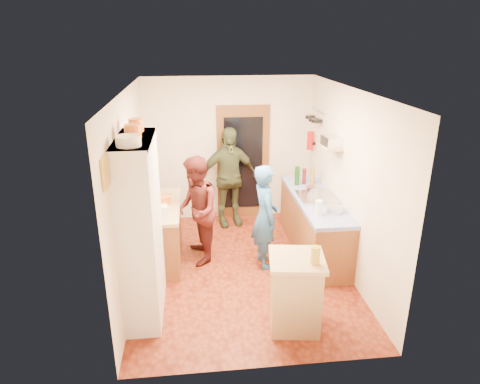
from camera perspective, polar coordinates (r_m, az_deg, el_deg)
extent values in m
cube|color=maroon|center=(6.43, 0.27, -10.31)|extent=(3.00, 4.00, 0.02)
cube|color=silver|center=(5.57, 0.32, 13.53)|extent=(3.00, 4.00, 0.02)
cube|color=silver|center=(7.79, -1.45, 5.69)|extent=(3.00, 0.02, 2.60)
cube|color=silver|center=(4.06, 3.67, -8.78)|extent=(3.00, 0.02, 2.60)
cube|color=silver|center=(5.90, -14.43, 0.17)|extent=(0.02, 4.00, 2.60)
cube|color=silver|center=(6.23, 14.23, 1.25)|extent=(0.02, 4.00, 2.60)
cube|color=brown|center=(7.84, 0.41, 3.90)|extent=(0.95, 0.06, 2.10)
cube|color=black|center=(7.81, 0.44, 3.83)|extent=(0.70, 0.02, 1.70)
cube|color=silver|center=(5.21, -13.03, -4.83)|extent=(0.40, 1.20, 2.20)
cube|color=silver|center=(4.86, -14.04, 6.77)|extent=(0.40, 1.14, 0.04)
cylinder|color=white|center=(4.50, -14.65, 6.61)|extent=(0.26, 0.26, 0.11)
cylinder|color=orange|center=(4.86, -14.10, 7.90)|extent=(0.18, 0.18, 0.15)
cylinder|color=orange|center=(5.17, -13.69, 8.65)|extent=(0.17, 0.17, 0.15)
cube|color=brown|center=(6.61, -10.62, -5.51)|extent=(0.60, 1.40, 0.85)
cube|color=tan|center=(6.43, -10.87, -1.90)|extent=(0.64, 1.44, 0.05)
cube|color=white|center=(5.90, -10.79, -2.74)|extent=(0.28, 0.23, 0.19)
cylinder|color=white|center=(6.30, -11.46, -1.33)|extent=(0.19, 0.19, 0.18)
cylinder|color=orange|center=(6.47, -10.17, -1.01)|extent=(0.23, 0.23, 0.10)
cube|color=tan|center=(6.88, -10.46, -0.06)|extent=(0.35, 0.29, 0.02)
cube|color=brown|center=(6.89, 9.77, -4.40)|extent=(0.60, 2.20, 0.84)
cube|color=#1F37A7|center=(6.72, 10.00, -0.91)|extent=(0.62, 2.22, 0.06)
cube|color=silver|center=(6.66, 10.14, -0.67)|extent=(0.55, 0.58, 0.04)
cylinder|color=silver|center=(6.67, 9.62, 0.17)|extent=(0.19, 0.19, 0.12)
cylinder|color=#143F14|center=(7.16, 7.63, 2.17)|extent=(0.10, 0.10, 0.32)
cylinder|color=#591419|center=(7.23, 8.56, 2.08)|extent=(0.08, 0.08, 0.27)
cylinder|color=olive|center=(7.22, 9.65, 2.08)|extent=(0.08, 0.08, 0.29)
cylinder|color=white|center=(6.03, 10.46, -2.07)|extent=(0.11, 0.11, 0.21)
cylinder|color=silver|center=(6.18, 12.48, -2.27)|extent=(0.27, 0.27, 0.09)
cube|color=tan|center=(5.15, 7.37, -13.37)|extent=(0.62, 0.62, 0.86)
cube|color=tan|center=(4.91, 7.61, -8.94)|extent=(0.70, 0.70, 0.05)
cube|color=white|center=(4.94, 6.98, -8.56)|extent=(0.39, 0.33, 0.02)
cylinder|color=#AD9E2D|center=(4.77, 10.00, -8.29)|extent=(0.12, 0.12, 0.20)
cylinder|color=silver|center=(7.43, 10.32, 10.58)|extent=(0.02, 0.65, 0.02)
cylinder|color=black|center=(7.27, 10.18, 9.33)|extent=(0.18, 0.18, 0.05)
cylinder|color=black|center=(7.47, 9.75, 9.48)|extent=(0.16, 0.16, 0.05)
cylinder|color=black|center=(7.65, 9.34, 9.85)|extent=(0.17, 0.17, 0.05)
cube|color=tan|center=(6.47, 12.02, 5.86)|extent=(0.26, 0.42, 0.03)
cube|color=silver|center=(6.45, 12.07, 6.63)|extent=(0.25, 0.32, 0.15)
cube|color=black|center=(7.72, 9.75, 6.42)|extent=(0.06, 0.10, 0.04)
cylinder|color=red|center=(7.69, 9.34, 6.77)|extent=(0.11, 0.11, 0.32)
cube|color=gold|center=(4.21, -17.50, 2.52)|extent=(0.03, 0.25, 0.30)
imported|color=#2C5D93|center=(6.22, 3.66, -3.34)|extent=(0.44, 0.61, 1.55)
imported|color=#481815|center=(6.38, -5.65, -2.36)|extent=(0.69, 0.85, 1.64)
imported|color=#394127|center=(7.55, -1.46, 1.99)|extent=(1.12, 0.65, 1.79)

